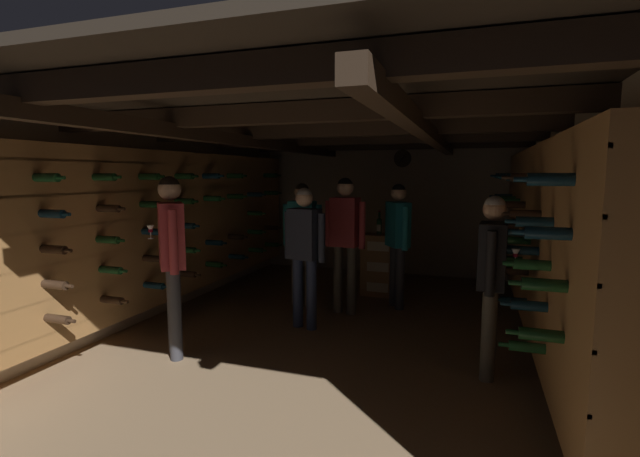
{
  "coord_description": "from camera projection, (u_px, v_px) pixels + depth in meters",
  "views": [
    {
      "loc": [
        1.46,
        -4.79,
        1.78
      ],
      "look_at": [
        -0.14,
        -0.11,
        1.18
      ],
      "focal_mm": 25.31,
      "sensor_mm": 36.0,
      "label": 1
    }
  ],
  "objects": [
    {
      "name": "display_bottle",
      "position": [
        379.0,
        225.0,
        6.55
      ],
      "size": [
        0.08,
        0.08,
        0.35
      ],
      "color": "#194723",
      "rests_on": "wine_crate_stack"
    },
    {
      "name": "person_guest_near_left",
      "position": [
        172.0,
        248.0,
        4.31
      ],
      "size": [
        0.44,
        0.43,
        1.76
      ],
      "color": "#2D2D33",
      "rests_on": "ground_plane"
    },
    {
      "name": "person_guest_far_left",
      "position": [
        302.0,
        232.0,
        6.02
      ],
      "size": [
        0.54,
        0.24,
        1.66
      ],
      "color": "brown",
      "rests_on": "ground_plane"
    },
    {
      "name": "person_guest_rear_center",
      "position": [
        345.0,
        231.0,
        5.68
      ],
      "size": [
        0.54,
        0.33,
        1.73
      ],
      "color": "#4C473D",
      "rests_on": "ground_plane"
    },
    {
      "name": "person_host_center",
      "position": [
        304.0,
        245.0,
        5.13
      ],
      "size": [
        0.53,
        0.29,
        1.62
      ],
      "color": "#232D4C",
      "rests_on": "ground_plane"
    },
    {
      "name": "ground_plane",
      "position": [
        335.0,
        329.0,
        5.18
      ],
      "size": [
        8.4,
        8.4,
        0.0
      ],
      "primitive_type": "plane",
      "color": "#8C7051"
    },
    {
      "name": "person_guest_far_right",
      "position": [
        398.0,
        234.0,
        5.93
      ],
      "size": [
        0.37,
        0.47,
        1.65
      ],
      "color": "#2D2D33",
      "rests_on": "ground_plane"
    },
    {
      "name": "room_shell",
      "position": [
        342.0,
        205.0,
        5.26
      ],
      "size": [
        4.72,
        6.52,
        2.41
      ],
      "color": "tan",
      "rests_on": "ground_plane"
    },
    {
      "name": "person_guest_mid_right",
      "position": [
        492.0,
        270.0,
        3.88
      ],
      "size": [
        0.33,
        0.54,
        1.6
      ],
      "color": "#4C473D",
      "rests_on": "ground_plane"
    },
    {
      "name": "wine_crate_stack",
      "position": [
        380.0,
        265.0,
        6.62
      ],
      "size": [
        0.52,
        0.35,
        0.9
      ],
      "color": "olive",
      "rests_on": "ground_plane"
    }
  ]
}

